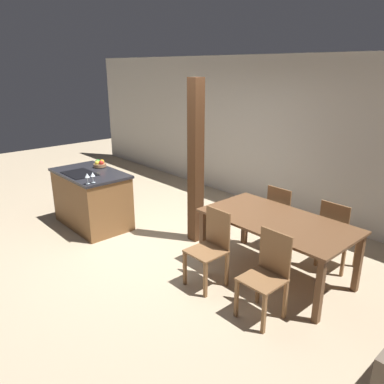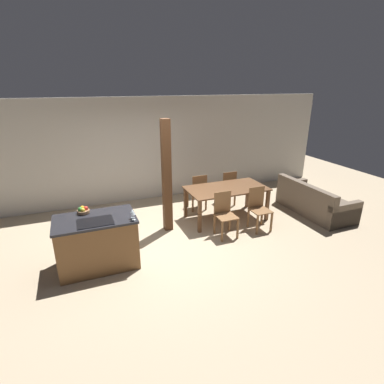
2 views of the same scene
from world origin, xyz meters
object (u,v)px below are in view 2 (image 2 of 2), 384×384
Objects in this scene: kitchen_island at (97,242)px; dining_chair_far_right at (227,187)px; wine_glass_near at (133,213)px; dining_chair_far_left at (198,191)px; couch at (314,202)px; wine_glass_middle at (132,211)px; dining_chair_near_left at (225,213)px; dining_chair_near_right at (259,208)px; dining_table at (226,192)px; fruit_bowl at (83,210)px; timber_post at (167,177)px.

kitchen_island is 3.74m from dining_chair_far_right.
wine_glass_near is 2.82m from dining_chair_far_left.
couch is at bearing 154.72° from dining_chair_far_left.
wine_glass_middle is 0.17× the size of dining_chair_far_right.
couch is at bearing 4.84° from dining_chair_near_left.
kitchen_island is 3.37m from dining_chair_near_right.
kitchen_island is at bearing 32.64° from dining_chair_far_left.
dining_table is 1.97× the size of dining_chair_far_right.
kitchen_island is at bearing 94.16° from couch.
dining_chair_near_left and dining_chair_far_right have the same top height.
dining_chair_far_right is at bearing 25.85° from kitchen_island.
wine_glass_near is at bearing -38.80° from fruit_bowl.
dining_table is at bearing 60.19° from dining_chair_far_right.
dining_chair_near_left is (2.70, -0.07, -0.48)m from fruit_bowl.
dining_chair_near_left is (1.96, 0.44, -0.55)m from wine_glass_middle.
wine_glass_middle is 3.39m from dining_chair_far_right.
wine_glass_near is 0.08× the size of couch.
dining_table is 0.84m from dining_chair_far_right.
dining_chair_far_left is (-0.41, 0.72, -0.18)m from dining_table.
wine_glass_middle is at bearing 34.03° from dining_chair_far_right.
wine_glass_near is 2.70m from dining_table.
kitchen_island is 1.44× the size of dining_chair_far_right.
dining_table is at bearing 60.19° from dining_chair_near_left.
timber_post is (1.69, 0.62, 0.22)m from fruit_bowl.
dining_chair_near_left is 1.65m from dining_chair_far_right.
wine_glass_middle is 0.06× the size of timber_post.
dining_chair_far_left is at bearing 32.64° from kitchen_island.
dining_chair_far_right is at bearing 35.21° from wine_glass_near.
dining_chair_near_right is (2.78, 0.53, -0.55)m from wine_glass_near.
fruit_bowl reaches higher than dining_chair_near_left.
dining_table is at bearing 119.81° from dining_chair_far_left.
wine_glass_near reaches higher than couch.
wine_glass_middle is (0.59, -0.24, 0.58)m from kitchen_island.
dining_chair_near_right is at bearing -20.55° from timber_post.
dining_chair_near_left is at bearing 15.11° from wine_glass_near.
dining_chair_far_left is 1.00× the size of dining_chair_far_right.
dining_chair_far_left is 0.39× the size of timber_post.
fruit_bowl is 3.06m from dining_chair_far_left.
wine_glass_near is at bearing 45.04° from dining_chair_far_left.
wine_glass_near is 0.17× the size of dining_chair_far_right.
timber_post is at bearing 159.45° from dining_chair_near_right.
dining_table is 0.97× the size of couch.
fruit_bowl is 3.19m from dining_table.
wine_glass_middle reaches higher than dining_table.
dining_chair_far_left is (1.96, 1.87, -0.55)m from wine_glass_middle.
kitchen_island is 0.60m from fruit_bowl.
fruit_bowl is 1.35× the size of wine_glass_near.
dining_table is at bearing 119.81° from dining_chair_near_right.
kitchen_island is 8.63× the size of wine_glass_near.
dining_chair_near_left is at bearing -119.81° from dining_table.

